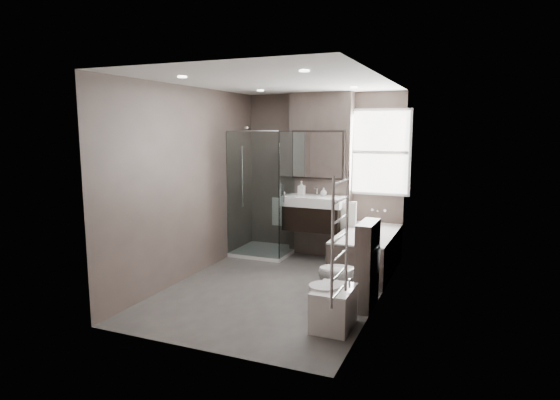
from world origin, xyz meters
The scene contains 15 objects.
room centered at (0.00, 0.00, 1.30)m, with size 2.70×3.90×2.70m.
vanity_pier centered at (0.00, 1.77, 1.30)m, with size 1.00×0.25×2.60m, color #51453F.
vanity centered at (0.00, 1.43, 0.74)m, with size 0.95×0.47×0.66m.
mirror_cabinet centered at (0.00, 1.61, 1.63)m, with size 0.86×0.08×0.76m.
towel_left centered at (-0.56, 1.40, 0.72)m, with size 0.24×0.06×0.44m, color silver.
towel_right centered at (0.56, 1.40, 0.72)m, with size 0.24×0.06×0.44m, color silver.
shower_enclosure centered at (-0.75, 1.35, 0.49)m, with size 0.90×0.90×2.00m.
bathtub centered at (0.92, 1.10, 0.32)m, with size 0.75×1.60×0.57m.
window centered at (0.90, 1.88, 1.68)m, with size 0.98×0.06×1.33m.
toilet centered at (0.97, -0.24, 0.35)m, with size 0.40×0.70×0.71m, color white.
cistern_box centered at (1.21, -0.25, 0.50)m, with size 0.19×0.55×1.00m.
bidet centered at (1.01, -0.94, 0.22)m, with size 0.45×0.53×0.55m.
towel_radiator centered at (1.25, -1.60, 1.12)m, with size 0.03×0.49×1.10m.
soap_bottle_a centered at (-0.22, 1.48, 1.11)m, with size 0.10×0.10×0.22m, color white.
soap_bottle_b centered at (0.12, 1.55, 1.06)m, with size 0.10×0.10×0.12m, color white.
Camera 1 is at (2.27, -5.38, 2.04)m, focal length 30.00 mm.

